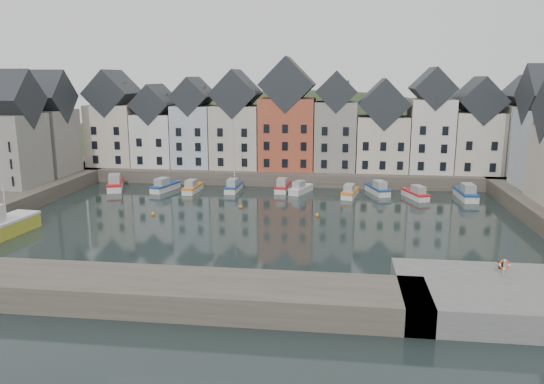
% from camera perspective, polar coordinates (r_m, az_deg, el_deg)
% --- Properties ---
extents(ground, '(260.00, 260.00, 0.00)m').
position_cam_1_polar(ground, '(60.45, -1.05, -3.67)').
color(ground, black).
rests_on(ground, ground).
extents(far_quay, '(90.00, 16.00, 2.00)m').
position_cam_1_polar(far_quay, '(89.29, 1.74, 2.20)').
color(far_quay, '#4A4239').
rests_on(far_quay, ground).
extents(near_quay, '(18.00, 10.00, 2.00)m').
position_cam_1_polar(near_quay, '(42.81, 25.57, -10.37)').
color(near_quay, '#60605E').
rests_on(near_quay, ground).
extents(near_wall, '(50.00, 6.00, 2.00)m').
position_cam_1_polar(near_wall, '(42.96, -19.05, -9.73)').
color(near_wall, '#4A4239').
rests_on(near_wall, ground).
extents(hillside, '(153.60, 70.40, 64.00)m').
position_cam_1_polar(hillside, '(118.95, 2.92, -4.64)').
color(hillside, '#203219').
rests_on(hillside, ground).
extents(far_terrace, '(72.37, 8.16, 17.78)m').
position_cam_1_polar(far_terrace, '(86.01, 3.79, 7.09)').
color(far_terrace, beige).
rests_on(far_terrace, far_quay).
extents(left_terrace, '(7.65, 17.00, 15.69)m').
position_cam_1_polar(left_terrace, '(84.15, -24.79, 5.88)').
color(left_terrace, gray).
rests_on(left_terrace, left_quay).
extents(mooring_buoys, '(20.50, 5.50, 0.50)m').
position_cam_1_polar(mooring_buoys, '(66.14, -3.81, -2.16)').
color(mooring_buoys, orange).
rests_on(mooring_buoys, ground).
extents(boat_a, '(4.41, 7.22, 2.65)m').
position_cam_1_polar(boat_a, '(83.32, -16.52, 0.82)').
color(boat_a, silver).
rests_on(boat_a, ground).
extents(boat_b, '(3.22, 6.11, 2.24)m').
position_cam_1_polar(boat_b, '(80.44, -11.47, 0.60)').
color(boat_b, silver).
rests_on(boat_b, ground).
extents(boat_c, '(1.93, 5.55, 2.10)m').
position_cam_1_polar(boat_c, '(78.86, -8.56, 0.45)').
color(boat_c, silver).
rests_on(boat_c, ground).
extents(boat_d, '(1.91, 5.62, 10.65)m').
position_cam_1_polar(boat_d, '(78.78, -4.16, 0.59)').
color(boat_d, silver).
rests_on(boat_d, ground).
extents(boat_e, '(2.01, 5.79, 2.20)m').
position_cam_1_polar(boat_e, '(78.70, 1.15, 0.58)').
color(boat_e, silver).
rests_on(boat_e, ground).
extents(boat_f, '(3.44, 5.57, 2.05)m').
position_cam_1_polar(boat_f, '(77.50, 3.09, 0.35)').
color(boat_f, silver).
rests_on(boat_f, ground).
extents(boat_g, '(2.72, 5.67, 2.09)m').
position_cam_1_polar(boat_g, '(75.75, 8.37, -0.04)').
color(boat_g, silver).
rests_on(boat_g, ground).
extents(boat_h, '(3.55, 6.08, 2.23)m').
position_cam_1_polar(boat_h, '(78.33, 11.32, 0.29)').
color(boat_h, silver).
rests_on(boat_h, ground).
extents(boat_i, '(3.48, 5.78, 2.12)m').
position_cam_1_polar(boat_i, '(76.52, 15.21, -0.21)').
color(boat_i, silver).
rests_on(boat_i, ground).
extents(boat_j, '(2.33, 6.60, 2.50)m').
position_cam_1_polar(boat_j, '(78.28, 20.16, -0.18)').
color(boat_j, silver).
rests_on(boat_j, ground).
extents(mooring_bollard, '(0.48, 0.48, 0.56)m').
position_cam_1_polar(mooring_bollard, '(45.25, 23.42, -7.19)').
color(mooring_bollard, black).
rests_on(mooring_bollard, near_quay).
extents(life_ring_post, '(0.80, 0.17, 1.30)m').
position_cam_1_polar(life_ring_post, '(43.55, 23.71, -7.20)').
color(life_ring_post, gray).
rests_on(life_ring_post, near_quay).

